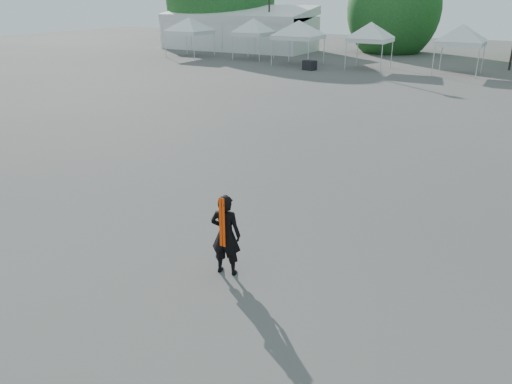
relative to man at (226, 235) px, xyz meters
The scene contains 11 objects.
ground 2.51m from the man, 99.57° to the left, with size 120.00×120.00×0.00m, color #474442.
marquee 43.55m from the man, 120.95° to the left, with size 15.00×6.25×4.23m.
tree_far_w 48.35m from the man, 123.20° to the left, with size 4.80×4.80×7.30m.
tree_mid_w 43.27m from the man, 101.21° to the left, with size 4.16×4.16×6.33m.
tent_a 37.68m from the man, 127.42° to the left, with size 4.61×4.61×3.88m.
tent_b 35.54m from the man, 118.81° to the left, with size 3.93×3.93×3.88m.
tent_c 32.06m from the man, 112.42° to the left, with size 4.65×4.65×3.88m.
tent_d 30.70m from the man, 102.47° to the left, with size 4.05×4.05×3.88m.
tent_e 30.36m from the man, 90.78° to the left, with size 4.25×4.25×3.88m.
man is the anchor object (origin of this frame).
crate_west 29.08m from the man, 110.48° to the left, with size 0.88×0.68×0.68m, color black.
Camera 1 is at (5.11, -9.53, 5.10)m, focal length 35.00 mm.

